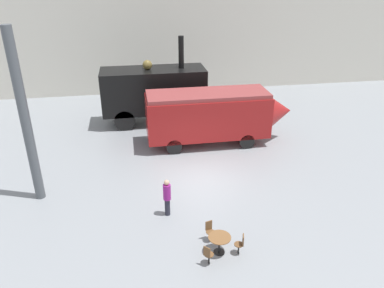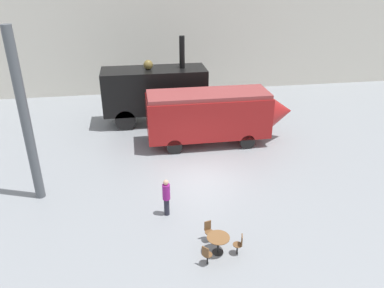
% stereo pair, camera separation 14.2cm
% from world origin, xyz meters
% --- Properties ---
extents(ground_plane, '(80.00, 80.00, 0.00)m').
position_xyz_m(ground_plane, '(0.00, 0.00, 0.00)').
color(ground_plane, gray).
extents(backdrop_wall, '(44.00, 0.15, 9.00)m').
position_xyz_m(backdrop_wall, '(0.00, 15.46, 4.50)').
color(backdrop_wall, beige).
rests_on(backdrop_wall, ground_plane).
extents(steam_locomotive, '(7.03, 2.61, 5.93)m').
position_xyz_m(steam_locomotive, '(-1.80, 8.39, 2.35)').
color(steam_locomotive, black).
rests_on(steam_locomotive, ground_plane).
extents(streamlined_locomotive, '(9.05, 2.60, 3.29)m').
position_xyz_m(streamlined_locomotive, '(1.80, 4.35, 1.91)').
color(streamlined_locomotive, maroon).
rests_on(streamlined_locomotive, ground_plane).
extents(cafe_table_near, '(0.88, 0.88, 0.74)m').
position_xyz_m(cafe_table_near, '(-0.43, -5.50, 0.59)').
color(cafe_table_near, black).
rests_on(cafe_table_near, ground_plane).
extents(cafe_chair_0, '(0.38, 0.36, 0.87)m').
position_xyz_m(cafe_chair_0, '(0.36, -5.71, 0.51)').
color(cafe_chair_0, black).
rests_on(cafe_chair_0, ground_plane).
extents(cafe_chair_1, '(0.37, 0.39, 0.87)m').
position_xyz_m(cafe_chair_1, '(-0.64, -4.72, 0.51)').
color(cafe_chair_1, black).
rests_on(cafe_chair_1, ground_plane).
extents(cafe_chair_2, '(0.40, 0.40, 0.87)m').
position_xyz_m(cafe_chair_2, '(-1.00, -6.09, 0.51)').
color(cafe_chair_2, black).
rests_on(cafe_chair_2, ground_plane).
extents(visitor_person, '(0.34, 0.34, 1.78)m').
position_xyz_m(visitor_person, '(-2.13, -2.74, 0.97)').
color(visitor_person, '#262633').
rests_on(visitor_person, ground_plane).
extents(support_pillar, '(0.44, 0.44, 8.00)m').
position_xyz_m(support_pillar, '(-8.00, -0.31, 4.00)').
color(support_pillar, '#4C5156').
rests_on(support_pillar, ground_plane).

